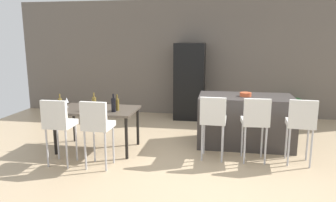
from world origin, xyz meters
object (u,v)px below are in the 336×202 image
object	(u,v)px
kitchen_island	(245,121)
wine_bottle_corner	(117,104)
wine_bottle_near	(94,104)
wine_glass_left	(86,104)
dining_chair_near	(58,122)
bar_chair_right	(301,121)
refrigerator	(190,81)
dining_chair_far	(97,124)
wine_bottle_end	(114,105)
potted_plant	(296,108)
bar_chair_middle	(255,120)
wine_bottle_far	(60,105)
wine_glass_middle	(67,100)
bar_chair_left	(213,118)
dining_table	(97,113)
fruit_bowl	(246,94)

from	to	relation	value
kitchen_island	wine_bottle_corner	xyz separation A→B (m)	(-2.19, -0.75, 0.39)
wine_bottle_near	wine_glass_left	size ratio (longest dim) A/B	1.78
kitchen_island	dining_chair_near	size ratio (longest dim) A/B	1.61
wine_glass_left	bar_chair_right	bearing A→B (deg)	0.93
wine_bottle_near	wine_bottle_corner	size ratio (longest dim) A/B	1.11
dining_chair_near	bar_chair_right	bearing A→B (deg)	9.80
kitchen_island	refrigerator	bearing A→B (deg)	123.17
dining_chair_near	wine_glass_left	world-z (taller)	dining_chair_near
dining_chair_near	wine_glass_left	bearing A→B (deg)	70.29
dining_chair_far	wine_bottle_end	world-z (taller)	dining_chair_far
potted_plant	bar_chair_middle	bearing A→B (deg)	-114.38
dining_chair_near	potted_plant	size ratio (longest dim) A/B	1.78
wine_bottle_far	dining_chair_near	bearing A→B (deg)	-65.85
kitchen_island	wine_bottle_far	world-z (taller)	wine_bottle_far
wine_bottle_near	dining_chair_near	bearing A→B (deg)	-116.47
wine_bottle_far	wine_glass_middle	bearing A→B (deg)	99.48
bar_chair_left	dining_chair_near	xyz separation A→B (m)	(-2.32, -0.63, 0.00)
refrigerator	kitchen_island	bearing A→B (deg)	-56.83
dining_table	wine_glass_middle	xyz separation A→B (m)	(-0.59, 0.04, 0.19)
fruit_bowl	potted_plant	bearing A→B (deg)	54.85
bar_chair_middle	wine_bottle_near	size ratio (longest dim) A/B	3.40
dining_chair_near	wine_glass_middle	distance (m)	0.88
bar_chair_right	wine_bottle_far	distance (m)	3.88
wine_bottle_corner	fruit_bowl	world-z (taller)	wine_bottle_corner
wine_bottle_near	potted_plant	world-z (taller)	wine_bottle_near
bar_chair_middle	dining_table	distance (m)	2.67
dining_chair_near	wine_glass_middle	xyz separation A→B (m)	(-0.28, 0.82, 0.17)
potted_plant	bar_chair_right	bearing A→B (deg)	-101.30
fruit_bowl	wine_bottle_far	bearing A→B (deg)	-162.99
wine_bottle_end	wine_glass_left	world-z (taller)	wine_bottle_end
kitchen_island	dining_table	xyz separation A→B (m)	(-2.58, -0.69, 0.21)
wine_bottle_far	wine_glass_left	bearing A→B (deg)	11.25
bar_chair_right	fruit_bowl	distance (m)	1.15
refrigerator	wine_bottle_end	bearing A→B (deg)	-110.51
bar_chair_middle	dining_chair_far	xyz separation A→B (m)	(-2.36, -0.63, 0.00)
bar_chair_left	wine_bottle_near	size ratio (longest dim) A/B	3.40
bar_chair_left	wine_bottle_far	distance (m)	2.55
bar_chair_left	potted_plant	distance (m)	3.28
refrigerator	bar_chair_left	bearing A→B (deg)	-76.60
refrigerator	fruit_bowl	size ratio (longest dim) A/B	8.96
wine_glass_left	refrigerator	xyz separation A→B (m)	(1.48, 2.74, 0.06)
bar_chair_right	wine_bottle_far	size ratio (longest dim) A/B	3.52
bar_chair_left	refrigerator	xyz separation A→B (m)	(-0.64, 2.68, 0.22)
dining_chair_far	potted_plant	bearing A→B (deg)	42.77
dining_chair_far	wine_bottle_end	distance (m)	0.63
wine_bottle_far	bar_chair_right	bearing A→B (deg)	2.08
wine_bottle_far	refrigerator	xyz separation A→B (m)	(1.90, 2.82, 0.06)
dining_chair_near	wine_bottle_far	distance (m)	0.56
dining_chair_far	wine_glass_middle	world-z (taller)	dining_chair_far
bar_chair_left	fruit_bowl	distance (m)	1.01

